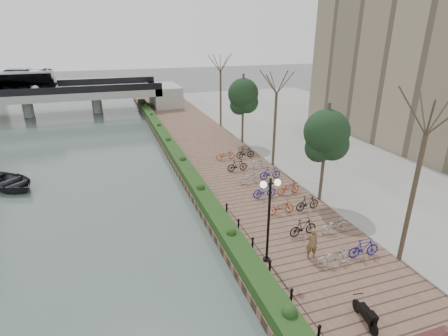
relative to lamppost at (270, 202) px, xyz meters
name	(u,v)px	position (x,y,z in m)	size (l,w,h in m)	color
promenade	(222,167)	(2.26, 13.46, -3.44)	(8.00, 75.00, 0.50)	brown
inland_pavement	(375,148)	(18.26, 13.46, -3.44)	(24.00, 75.00, 0.50)	gray
hedge	(177,156)	(-1.14, 15.96, -2.89)	(1.10, 56.00, 0.60)	#193A15
chain_fence	(280,282)	(-0.34, -2.04, -2.84)	(0.10, 14.10, 0.70)	black
lamppost	(270,202)	(0.00, 0.00, 0.00)	(1.02, 0.32, 4.37)	black
motorcycle	(365,313)	(1.86, -4.82, -2.75)	(0.44, 1.41, 0.88)	black
pedestrian	(312,243)	(2.18, -0.49, -2.37)	(0.60, 0.39, 1.64)	brown
bicycle_parking	(276,189)	(3.74, 6.48, -2.71)	(2.40, 17.32, 1.00)	#AAA9AE
street_trees	(295,139)	(6.26, 8.64, 0.00)	(3.20, 37.12, 6.80)	#3B3123
bridge	(23,93)	(-17.01, 40.96, -0.32)	(36.00, 10.77, 6.50)	#979893
boat	(10,182)	(-14.06, 14.88, -3.16)	(3.52, 4.92, 1.02)	#222328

